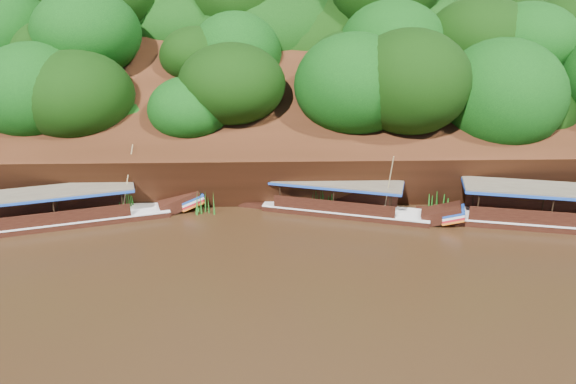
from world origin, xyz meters
name	(u,v)px	position (x,y,z in m)	size (l,w,h in m)	color
ground	(330,283)	(0.00, 0.00, 0.00)	(160.00, 160.00, 0.00)	black
riverbank	(305,128)	(-0.01, 22.73, 1.89)	(120.00, 30.06, 19.40)	black
boat_0	(573,219)	(15.31, 6.12, 0.56)	(15.25, 5.15, 6.49)	black
boat_1	(356,208)	(2.46, 8.40, 0.49)	(12.53, 5.16, 4.83)	black
boat_2	(83,214)	(-14.57, 7.80, 0.50)	(14.11, 5.62, 5.10)	black
reeds	(261,196)	(-3.55, 9.45, 0.91)	(50.37, 2.61, 2.18)	#1E5C17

